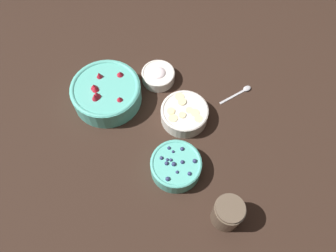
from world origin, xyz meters
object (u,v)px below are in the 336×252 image
object	(u,v)px
bowl_blueberries	(176,166)
bowl_cream	(158,75)
bowl_bananas	(184,113)
jar_chocolate	(228,213)
bowl_strawberries	(106,92)

from	to	relation	value
bowl_blueberries	bowl_cream	distance (m)	0.37
bowl_blueberries	bowl_bananas	size ratio (longest dim) A/B	0.99
bowl_cream	bowl_blueberries	bearing A→B (deg)	-58.88
bowl_blueberries	jar_chocolate	xyz separation A→B (m)	(0.19, -0.09, 0.01)
bowl_bananas	bowl_cream	size ratio (longest dim) A/B	1.34
bowl_cream	bowl_strawberries	bearing A→B (deg)	-132.59
bowl_strawberries	bowl_bananas	xyz separation A→B (m)	(0.28, 0.03, -0.01)
jar_chocolate	bowl_bananas	bearing A→B (deg)	130.09
bowl_strawberries	bowl_blueberries	size ratio (longest dim) A/B	1.52
bowl_strawberries	jar_chocolate	bearing A→B (deg)	-25.95
bowl_cream	jar_chocolate	bearing A→B (deg)	-46.38
bowl_bananas	jar_chocolate	distance (m)	0.37
bowl_blueberries	bowl_bananas	xyz separation A→B (m)	(-0.04, 0.19, -0.00)
bowl_bananas	jar_chocolate	xyz separation A→B (m)	(0.24, -0.28, 0.02)
bowl_cream	bowl_bananas	bearing A→B (deg)	-39.67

